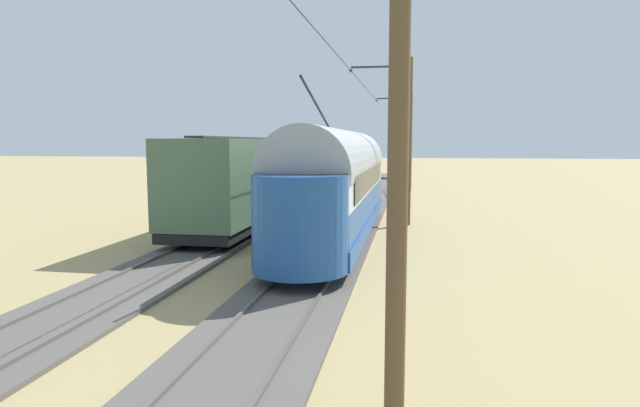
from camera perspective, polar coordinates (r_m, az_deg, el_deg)
The scene contains 10 objects.
ground_plane at distance 26.10m, azimuth -1.67°, elevation -1.94°, with size 220.00×220.00×0.00m, color tan.
track_streetcar_siding at distance 26.06m, azimuth 3.28°, elevation -1.84°, with size 2.80×80.00×0.18m.
track_adjacent_siding at distance 26.92m, azimuth -6.20°, elevation -1.60°, with size 2.80×80.00×0.18m.
vintage_streetcar at distance 21.01m, azimuth 1.83°, elevation 2.22°, with size 2.65×16.69×5.34m.
boxcar_adjacent at distance 23.94m, azimuth -8.14°, elevation 2.46°, with size 2.96×11.70×3.85m.
catenary_pole_foreground at distance 43.15m, azimuth 9.38°, elevation 6.58°, with size 2.89×0.28×7.61m.
catenary_pole_mid_near at distance 25.18m, azimuth 9.13°, elevation 6.75°, with size 2.89×0.28×7.61m.
catenary_pole_mid_far at distance 7.22m, azimuth 7.66°, elevation 7.73°, with size 2.89×0.28×7.61m.
overhead_wire_run at distance 26.27m, azimuth 3.57°, elevation 13.57°, with size 2.68×39.93×0.18m.
switch_stand at distance 34.71m, azimuth 7.29°, elevation 1.27°, with size 0.50×0.30×1.24m.
Camera 1 is at (-5.08, 25.32, 3.80)m, focal length 30.44 mm.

